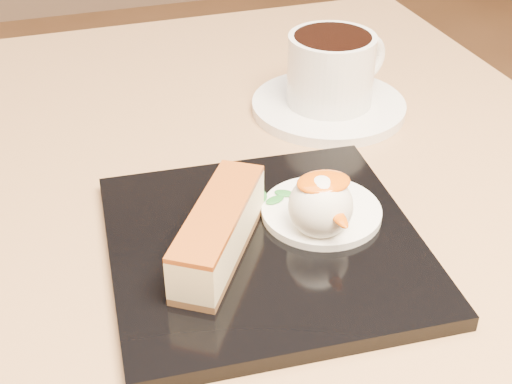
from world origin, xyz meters
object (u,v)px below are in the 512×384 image
object	(u,v)px
dessert_plate	(265,246)
saucer	(328,106)
table	(177,341)
cheesecake	(219,231)
coffee_cup	(333,68)
ice_cream_scoop	(321,206)

from	to	relation	value
dessert_plate	saucer	bearing A→B (deg)	55.44
saucer	table	bearing A→B (deg)	-150.29
cheesecake	coffee_cup	xyz separation A→B (m)	(0.17, 0.20, 0.01)
ice_cream_scoop	saucer	world-z (taller)	ice_cream_scoop
cheesecake	saucer	distance (m)	0.26
saucer	cheesecake	bearing A→B (deg)	-130.39
table	saucer	xyz separation A→B (m)	(0.19, 0.11, 0.16)
saucer	dessert_plate	bearing A→B (deg)	-124.56
dessert_plate	ice_cream_scoop	xyz separation A→B (m)	(0.04, -0.00, 0.03)
table	saucer	size ratio (longest dim) A/B	5.33
ice_cream_scoop	cheesecake	bearing A→B (deg)	180.00
ice_cream_scoop	coffee_cup	bearing A→B (deg)	64.60
cheesecake	saucer	size ratio (longest dim) A/B	0.78
table	cheesecake	world-z (taller)	cheesecake
ice_cream_scoop	saucer	size ratio (longest dim) A/B	0.31
saucer	coffee_cup	bearing A→B (deg)	17.27
table	cheesecake	bearing A→B (deg)	-77.00
table	ice_cream_scoop	size ratio (longest dim) A/B	17.25
cheesecake	coffee_cup	bearing A→B (deg)	-7.05
coffee_cup	saucer	bearing A→B (deg)	-180.00
dessert_plate	cheesecake	size ratio (longest dim) A/B	1.87
table	coffee_cup	world-z (taller)	coffee_cup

